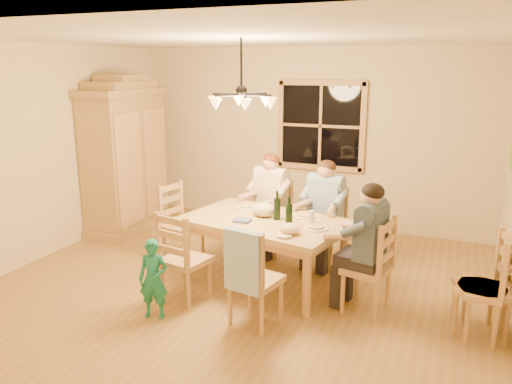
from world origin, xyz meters
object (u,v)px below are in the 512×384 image
at_px(wine_bottle_b, 289,212).
at_px(chair_spare_back, 480,304).
at_px(adult_plaid_man, 325,200).
at_px(child, 153,279).
at_px(chair_near_left, 186,273).
at_px(chair_far_left, 270,231).
at_px(adult_slate_man, 369,232).
at_px(chair_end_left, 183,238).
at_px(chandelier, 242,100).
at_px(chair_far_right, 324,242).
at_px(chair_near_right, 256,294).
at_px(armoire, 125,160).
at_px(chair_spare_front, 480,305).
at_px(chair_end_right, 366,283).
at_px(wine_bottle_a, 277,205).
at_px(dining_table, 264,228).
at_px(adult_woman, 270,192).

height_order(wine_bottle_b, chair_spare_back, wine_bottle_b).
relative_size(adult_plaid_man, wine_bottle_b, 2.65).
bearing_deg(child, chair_near_left, 60.59).
distance_m(chair_far_left, adult_slate_man, 1.94).
height_order(chair_end_left, chair_spare_back, same).
bearing_deg(adult_slate_man, chandelier, 97.90).
xyz_separation_m(chair_far_right, chair_spare_back, (1.75, -1.06, 0.00)).
bearing_deg(chair_near_right, adult_slate_man, 46.74).
xyz_separation_m(armoire, chair_far_left, (2.35, -0.14, -0.75)).
height_order(chair_far_left, chair_spare_front, same).
xyz_separation_m(chair_end_left, chair_end_right, (2.40, -0.49, 0.00)).
bearing_deg(chair_far_left, chandelier, 105.20).
height_order(adult_slate_man, chair_spare_back, adult_slate_man).
bearing_deg(chair_near_left, wine_bottle_b, 42.75).
xyz_separation_m(chair_far_right, wine_bottle_a, (-0.37, -0.70, 0.62)).
bearing_deg(chandelier, chair_far_left, 93.73).
distance_m(adult_slate_man, wine_bottle_a, 1.10).
xyz_separation_m(dining_table, adult_woman, (-0.27, 0.90, 0.18)).
xyz_separation_m(chair_near_left, adult_plaid_man, (1.10, 1.47, 0.54)).
distance_m(dining_table, child, 1.39).
distance_m(chair_far_right, adult_woman, 0.95).
height_order(dining_table, wine_bottle_a, wine_bottle_a).
bearing_deg(chandelier, armoire, 153.57).
bearing_deg(chair_end_left, adult_woman, 136.74).
height_order(chair_far_left, child, chair_far_left).
xyz_separation_m(chair_near_right, adult_slate_man, (0.93, 0.66, 0.54)).
bearing_deg(chair_spare_back, adult_slate_man, 100.02).
bearing_deg(dining_table, wine_bottle_a, 17.65).
bearing_deg(chair_spare_back, chair_end_right, 100.02).
height_order(chair_end_left, wine_bottle_a, wine_bottle_a).
relative_size(chair_far_left, chair_end_right, 1.00).
xyz_separation_m(armoire, dining_table, (2.62, -1.05, -0.40)).
bearing_deg(chair_far_left, chair_end_right, 153.43).
xyz_separation_m(chair_end_left, chair_spare_front, (3.45, -0.57, 0.00)).
bearing_deg(adult_woman, adult_slate_man, 153.43).
distance_m(adult_woman, adult_slate_man, 1.86).
bearing_deg(chair_spare_front, child, 87.56).
relative_size(chair_end_left, chair_spare_front, 1.00).
relative_size(adult_woman, child, 1.09).
distance_m(chair_near_right, adult_slate_man, 1.26).
distance_m(armoire, chair_far_left, 2.47).
bearing_deg(chair_spare_front, chair_far_right, 40.26).
distance_m(chair_far_right, chair_near_right, 1.67).
relative_size(chair_near_left, wine_bottle_b, 3.00).
bearing_deg(adult_plaid_man, wine_bottle_b, 91.51).
distance_m(dining_table, wine_bottle_a, 0.30).
bearing_deg(adult_slate_man, armoire, 82.79).
xyz_separation_m(chair_end_right, child, (-1.90, -0.92, 0.10)).
height_order(chair_near_right, adult_slate_man, adult_slate_man).
height_order(chair_near_left, chair_spare_front, same).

